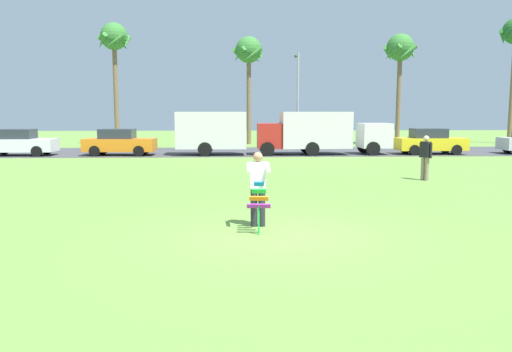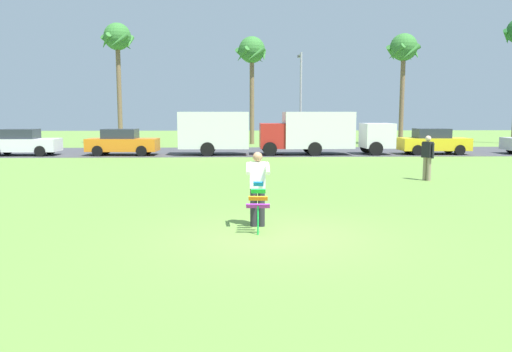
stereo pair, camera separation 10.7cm
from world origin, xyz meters
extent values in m
plane|color=olive|center=(0.00, 0.00, 0.00)|extent=(120.00, 120.00, 0.00)
cube|color=#424247|center=(0.00, 22.78, 0.01)|extent=(120.00, 8.00, 0.01)
cylinder|color=#26262B|center=(-0.27, 0.92, 0.45)|extent=(0.16, 0.16, 0.90)
cylinder|color=#26262B|center=(-0.45, 0.92, 0.45)|extent=(0.16, 0.16, 0.90)
cube|color=silver|center=(-0.36, 0.92, 1.20)|extent=(0.36, 0.23, 0.60)
sphere|color=#9E7051|center=(-0.36, 0.92, 1.62)|extent=(0.22, 0.22, 0.22)
cylinder|color=silver|center=(-0.14, 0.67, 1.38)|extent=(0.10, 0.58, 0.24)
cylinder|color=silver|center=(-0.58, 0.68, 1.38)|extent=(0.10, 0.58, 0.24)
cube|color=blue|center=(-0.35, 0.59, 1.04)|extent=(0.23, 0.15, 0.12)
cube|color=green|center=(-0.36, 0.43, 0.91)|extent=(0.33, 0.16, 0.12)
cube|color=orange|center=(-0.37, 0.26, 0.77)|extent=(0.42, 0.16, 0.12)
cube|color=purple|center=(-0.38, 0.10, 0.63)|extent=(0.52, 0.17, 0.12)
cylinder|color=green|center=(-0.38, 0.10, 0.32)|extent=(0.04, 0.04, 0.63)
cube|color=white|center=(-13.76, 20.38, 0.64)|extent=(4.21, 1.73, 0.76)
cube|color=#282D38|center=(-13.91, 20.38, 1.30)|extent=(2.02, 1.41, 0.60)
cylinder|color=black|center=(-12.46, 21.20, 0.32)|extent=(0.64, 0.22, 0.64)
cylinder|color=black|center=(-12.45, 19.58, 0.32)|extent=(0.64, 0.22, 0.64)
cylinder|color=black|center=(-15.06, 21.18, 0.32)|extent=(0.64, 0.22, 0.64)
cube|color=orange|center=(-7.78, 20.38, 0.64)|extent=(4.26, 1.85, 0.76)
cube|color=#282D38|center=(-7.93, 20.39, 1.30)|extent=(2.07, 1.47, 0.60)
cylinder|color=black|center=(-6.45, 21.14, 0.32)|extent=(0.65, 0.24, 0.64)
cylinder|color=black|center=(-6.51, 19.53, 0.32)|extent=(0.65, 0.24, 0.64)
cylinder|color=black|center=(-9.05, 21.24, 0.32)|extent=(0.65, 0.24, 0.64)
cylinder|color=black|center=(-9.11, 19.62, 0.32)|extent=(0.65, 0.24, 0.64)
cube|color=#B2231E|center=(1.45, 20.37, 1.17)|extent=(1.81, 1.91, 1.50)
cube|color=silver|center=(-2.25, 20.38, 1.52)|extent=(4.21, 2.01, 2.20)
cylinder|color=black|center=(1.10, 21.29, 0.42)|extent=(0.84, 0.28, 0.84)
cylinder|color=black|center=(1.09, 19.45, 0.42)|extent=(0.84, 0.28, 0.84)
cylinder|color=black|center=(-2.61, 21.31, 0.42)|extent=(0.84, 0.28, 0.84)
cylinder|color=black|center=(-2.61, 19.47, 0.42)|extent=(0.84, 0.28, 0.84)
cube|color=silver|center=(7.80, 20.47, 1.17)|extent=(1.86, 1.96, 1.50)
cube|color=silver|center=(4.10, 20.36, 1.52)|extent=(4.26, 2.13, 2.20)
cylinder|color=black|center=(7.42, 21.38, 0.42)|extent=(0.85, 0.31, 0.84)
cylinder|color=black|center=(7.48, 19.54, 0.42)|extent=(0.85, 0.31, 0.84)
cylinder|color=black|center=(3.72, 21.26, 0.42)|extent=(0.85, 0.31, 0.84)
cylinder|color=black|center=(3.78, 19.43, 0.42)|extent=(0.85, 0.31, 0.84)
cube|color=yellow|center=(11.33, 20.38, 0.64)|extent=(4.21, 1.71, 0.76)
cube|color=#282D38|center=(11.18, 20.38, 1.30)|extent=(2.02, 1.40, 0.60)
cylinder|color=black|center=(12.63, 21.19, 0.32)|extent=(0.64, 0.22, 0.64)
cylinder|color=black|center=(12.63, 19.58, 0.32)|extent=(0.64, 0.22, 0.64)
cylinder|color=black|center=(10.02, 21.19, 0.32)|extent=(0.64, 0.22, 0.64)
cylinder|color=black|center=(10.03, 19.57, 0.32)|extent=(0.64, 0.22, 0.64)
cylinder|color=black|center=(16.71, 21.21, 0.32)|extent=(0.64, 0.23, 0.64)
cylinder|color=brown|center=(-10.17, 30.29, 4.12)|extent=(0.36, 0.36, 8.24)
sphere|color=#387A33|center=(-10.17, 30.29, 8.44)|extent=(2.10, 2.10, 2.10)
cone|color=#387A33|center=(-9.22, 30.29, 7.99)|extent=(0.44, 1.56, 1.28)
cone|color=#387A33|center=(-9.87, 31.19, 7.99)|extent=(1.62, 0.90, 1.28)
cone|color=#387A33|center=(-10.94, 30.85, 7.99)|extent=(1.27, 1.52, 1.28)
cone|color=#387A33|center=(-10.94, 29.73, 7.99)|extent=(1.27, 1.52, 1.28)
cone|color=#387A33|center=(-9.87, 29.39, 7.99)|extent=(1.62, 0.90, 1.28)
cylinder|color=brown|center=(0.34, 30.83, 3.67)|extent=(0.36, 0.36, 7.34)
sphere|color=#387A33|center=(0.34, 30.83, 7.54)|extent=(2.10, 2.10, 2.10)
cone|color=#387A33|center=(1.29, 30.83, 7.09)|extent=(0.44, 1.56, 1.28)
cone|color=#387A33|center=(0.64, 31.74, 7.09)|extent=(1.62, 0.90, 1.28)
cone|color=#387A33|center=(-0.43, 31.39, 7.09)|extent=(1.27, 1.52, 1.28)
cone|color=#387A33|center=(-0.43, 30.28, 7.09)|extent=(1.27, 1.52, 1.28)
cone|color=#387A33|center=(0.64, 29.93, 7.09)|extent=(1.62, 0.90, 1.28)
cylinder|color=brown|center=(12.06, 29.09, 3.69)|extent=(0.36, 0.36, 7.38)
sphere|color=#387A33|center=(12.06, 29.09, 7.58)|extent=(2.10, 2.10, 2.10)
cone|color=#387A33|center=(13.01, 29.09, 7.13)|extent=(0.44, 1.56, 1.28)
cone|color=#387A33|center=(12.35, 29.99, 7.13)|extent=(1.62, 0.90, 1.28)
cone|color=#387A33|center=(11.29, 29.65, 7.13)|extent=(1.27, 1.52, 1.28)
cone|color=#387A33|center=(11.29, 28.53, 7.13)|extent=(1.27, 1.52, 1.28)
cone|color=#387A33|center=(12.35, 28.19, 7.13)|extent=(1.62, 0.90, 1.28)
cone|color=#236028|center=(21.20, 31.11, 8.66)|extent=(1.27, 1.52, 1.28)
cylinder|color=#9E9EA3|center=(3.93, 27.74, 3.50)|extent=(0.16, 0.16, 7.00)
cylinder|color=#9E9EA3|center=(3.93, 28.44, 6.90)|extent=(0.10, 1.40, 0.10)
cube|color=#4C4C51|center=(3.93, 29.09, 6.86)|extent=(0.24, 0.44, 0.16)
cylinder|color=gray|center=(6.52, 8.46, 0.45)|extent=(0.16, 0.16, 0.90)
cylinder|color=gray|center=(6.42, 8.61, 0.45)|extent=(0.16, 0.16, 0.90)
cube|color=black|center=(6.47, 8.53, 1.20)|extent=(0.38, 0.42, 0.60)
sphere|color=beige|center=(6.47, 8.53, 1.62)|extent=(0.22, 0.22, 0.22)
cylinder|color=black|center=(6.60, 8.33, 1.17)|extent=(0.09, 0.09, 0.58)
cylinder|color=black|center=(6.34, 8.74, 1.17)|extent=(0.09, 0.09, 0.58)
camera|label=1|loc=(-0.91, -10.60, 2.65)|focal=35.58mm
camera|label=2|loc=(-0.81, -10.60, 2.65)|focal=35.58mm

